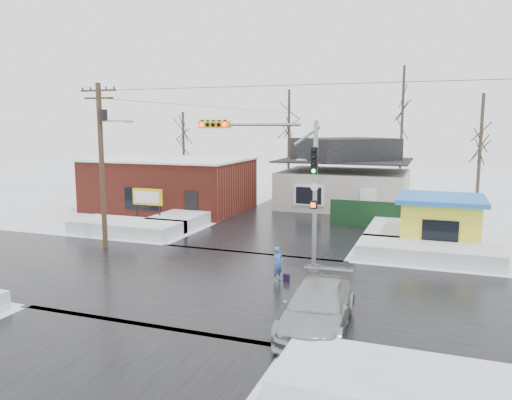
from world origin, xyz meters
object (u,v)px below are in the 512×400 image
(traffic_signal, at_px, (282,174))
(pedestrian, at_px, (278,264))
(kiosk, at_px, (440,222))
(car, at_px, (317,308))
(utility_pole, at_px, (102,156))
(marquee_sign, at_px, (147,198))

(traffic_signal, height_order, pedestrian, traffic_signal)
(traffic_signal, height_order, kiosk, traffic_signal)
(kiosk, distance_m, car, 14.05)
(kiosk, height_order, car, kiosk)
(utility_pole, relative_size, kiosk, 1.96)
(kiosk, distance_m, pedestrian, 11.16)
(utility_pole, bearing_deg, marquee_sign, 100.13)
(marquee_sign, distance_m, pedestrian, 14.61)
(utility_pole, bearing_deg, car, -27.23)
(traffic_signal, distance_m, utility_pole, 10.39)
(kiosk, bearing_deg, traffic_signal, -135.16)
(kiosk, relative_size, pedestrian, 3.02)
(utility_pole, distance_m, car, 15.92)
(traffic_signal, height_order, car, traffic_signal)
(car, bearing_deg, utility_pole, 149.43)
(kiosk, bearing_deg, utility_pole, -159.56)
(pedestrian, relative_size, car, 0.29)
(pedestrian, xyz_separation_m, car, (2.82, -4.55, 0.00))
(kiosk, relative_size, car, 0.87)
(traffic_signal, relative_size, pedestrian, 4.60)
(pedestrian, bearing_deg, car, -123.57)
(marquee_sign, bearing_deg, pedestrian, -35.44)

